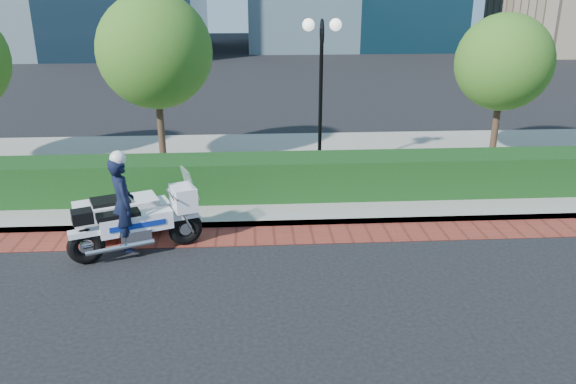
{
  "coord_description": "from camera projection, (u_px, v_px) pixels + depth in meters",
  "views": [
    {
      "loc": [
        -0.84,
        -9.67,
        5.09
      ],
      "look_at": [
        -0.11,
        1.52,
        1.0
      ],
      "focal_mm": 35.0,
      "sensor_mm": 36.0,
      "label": 1
    }
  ],
  "objects": [
    {
      "name": "tree_c",
      "position": [
        504.0,
        62.0,
        16.31
      ],
      "size": [
        2.8,
        2.8,
        4.3
      ],
      "color": "#332319",
      "rests_on": "sidewalk"
    },
    {
      "name": "ground",
      "position": [
        299.0,
        267.0,
        10.87
      ],
      "size": [
        120.0,
        120.0,
        0.0
      ],
      "primitive_type": "plane",
      "color": "black",
      "rests_on": "ground"
    },
    {
      "name": "hedge_main",
      "position": [
        287.0,
        177.0,
        14.02
      ],
      "size": [
        18.0,
        1.2,
        1.0
      ],
      "primitive_type": "cube",
      "color": "black",
      "rests_on": "sidewalk"
    },
    {
      "name": "sidewalk",
      "position": [
        282.0,
        169.0,
        16.47
      ],
      "size": [
        60.0,
        8.0,
        0.15
      ],
      "primitive_type": "cube",
      "color": "gray",
      "rests_on": "ground"
    },
    {
      "name": "lamppost",
      "position": [
        321.0,
        74.0,
        14.79
      ],
      "size": [
        1.02,
        0.7,
        4.21
      ],
      "color": "black",
      "rests_on": "sidewalk"
    },
    {
      "name": "brick_strip",
      "position": [
        293.0,
        235.0,
        12.27
      ],
      "size": [
        60.0,
        1.0,
        0.01
      ],
      "primitive_type": "cube",
      "color": "maroon",
      "rests_on": "ground"
    },
    {
      "name": "police_motorcycle",
      "position": [
        126.0,
        214.0,
        11.45
      ],
      "size": [
        2.79,
        2.08,
        2.2
      ],
      "rotation": [
        0.0,
        0.0,
        0.39
      ],
      "color": "black",
      "rests_on": "ground"
    },
    {
      "name": "tree_b",
      "position": [
        155.0,
        51.0,
        15.57
      ],
      "size": [
        3.2,
        3.2,
        4.89
      ],
      "color": "#332319",
      "rests_on": "sidewalk"
    }
  ]
}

